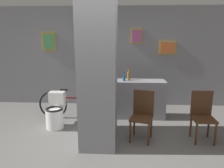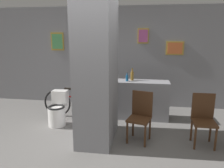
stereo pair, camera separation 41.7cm
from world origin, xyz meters
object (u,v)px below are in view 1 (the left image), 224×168
(chair_near_pillar, at_px, (142,113))
(bicycle, at_px, (76,104))
(bottle_tall, at_px, (129,75))
(toilet, at_px, (55,113))
(chair_by_doorway, at_px, (203,114))

(chair_near_pillar, relative_size, bicycle, 0.52)
(chair_near_pillar, xyz_separation_m, bottle_tall, (-0.23, 1.15, 0.49))
(toilet, distance_m, chair_near_pillar, 1.82)
(chair_by_doorway, height_order, bottle_tall, bottle_tall)
(bicycle, bearing_deg, chair_by_doorway, -19.28)
(bicycle, xyz_separation_m, bottle_tall, (1.19, 0.25, 0.64))
(toilet, height_order, bottle_tall, bottle_tall)
(toilet, relative_size, bicycle, 0.41)
(chair_by_doorway, bearing_deg, bicycle, 161.04)
(chair_near_pillar, xyz_separation_m, chair_by_doorway, (1.09, 0.02, 0.00))
(chair_by_doorway, xyz_separation_m, bottle_tall, (-1.32, 1.13, 0.49))
(chair_near_pillar, relative_size, bottle_tall, 3.02)
(toilet, height_order, chair_by_doorway, chair_by_doorway)
(chair_near_pillar, height_order, chair_by_doorway, same)
(chair_near_pillar, distance_m, bicycle, 1.68)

